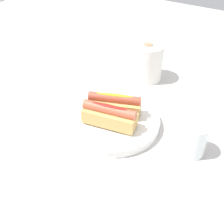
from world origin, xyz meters
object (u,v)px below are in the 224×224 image
object	(u,v)px
serving_bowl	(112,121)
hotdog_back	(114,104)
water_glass	(193,140)
hotdog_front	(109,116)
paper_towel_roll	(147,62)

from	to	relation	value
serving_bowl	hotdog_back	bearing A→B (deg)	107.67
hotdog_back	water_glass	distance (m)	0.24
serving_bowl	water_glass	bearing A→B (deg)	5.33
hotdog_front	paper_towel_roll	distance (m)	0.33
hotdog_front	hotdog_back	size ratio (longest dim) A/B	0.99
water_glass	hotdog_back	bearing A→B (deg)	178.91
hotdog_front	paper_towel_roll	world-z (taller)	paper_towel_roll
serving_bowl	paper_towel_roll	distance (m)	0.30
hotdog_front	water_glass	bearing A→B (deg)	12.08
serving_bowl	paper_towel_roll	world-z (taller)	paper_towel_roll
water_glass	paper_towel_roll	size ratio (longest dim) A/B	0.67
serving_bowl	hotdog_front	size ratio (longest dim) A/B	1.75
hotdog_front	hotdog_back	distance (m)	0.05
hotdog_back	hotdog_front	bearing A→B (deg)	-72.33
water_glass	paper_towel_roll	bearing A→B (deg)	135.00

